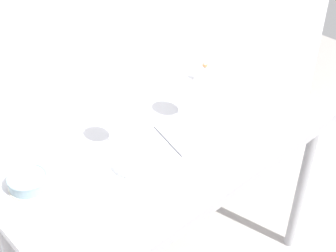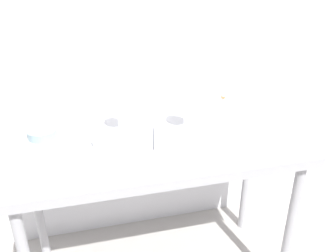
# 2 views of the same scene
# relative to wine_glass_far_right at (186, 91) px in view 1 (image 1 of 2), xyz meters

# --- Properties ---
(back_wall) EXTENTS (3.80, 0.04, 2.60)m
(back_wall) POSITION_rel_wine_glass_far_right_xyz_m (-0.17, 0.39, 0.28)
(back_wall) COLOR silver
(back_wall) RESTS_ON ground_plane
(steel_counter) EXTENTS (1.40, 0.65, 0.90)m
(steel_counter) POSITION_rel_wine_glass_far_right_xyz_m (-0.17, -0.10, -0.23)
(steel_counter) COLOR #9F9FA5
(steel_counter) RESTS_ON ground_plane
(wine_glass_far_right) EXTENTS (0.10, 0.10, 0.18)m
(wine_glass_far_right) POSITION_rel_wine_glass_far_right_xyz_m (0.00, 0.00, 0.00)
(wine_glass_far_right) COLOR white
(wine_glass_far_right) RESTS_ON steel_counter
(wine_glass_near_left) EXTENTS (0.10, 0.10, 0.19)m
(wine_glass_near_left) POSITION_rel_wine_glass_far_right_xyz_m (-0.47, -0.19, 0.01)
(wine_glass_near_left) COLOR white
(wine_glass_near_left) RESTS_ON steel_counter
(wine_glass_far_left) EXTENTS (0.09, 0.09, 0.18)m
(wine_glass_far_left) POSITION_rel_wine_glass_far_right_xyz_m (-0.33, 0.05, 0.01)
(wine_glass_far_left) COLOR white
(wine_glass_far_left) RESTS_ON steel_counter
(open_notebook) EXTENTS (0.40, 0.29, 0.01)m
(open_notebook) POSITION_rel_wine_glass_far_right_xyz_m (-0.18, -0.08, -0.12)
(open_notebook) COLOR white
(open_notebook) RESTS_ON steel_counter
(tasting_sheet_upper) EXTENTS (0.21, 0.26, 0.00)m
(tasting_sheet_upper) POSITION_rel_wine_glass_far_right_xyz_m (-0.48, -0.04, -0.12)
(tasting_sheet_upper) COLOR white
(tasting_sheet_upper) RESTS_ON steel_counter
(tasting_bowl) EXTENTS (0.15, 0.15, 0.05)m
(tasting_bowl) POSITION_rel_wine_glass_far_right_xyz_m (-0.70, 0.06, -0.10)
(tasting_bowl) COLOR beige
(tasting_bowl) RESTS_ON steel_counter
(decanter_funnel) EXTENTS (0.12, 0.12, 0.13)m
(decanter_funnel) POSITION_rel_wine_glass_far_right_xyz_m (0.26, 0.14, -0.08)
(decanter_funnel) COLOR silver
(decanter_funnel) RESTS_ON steel_counter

